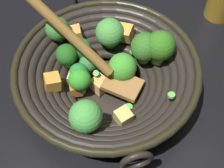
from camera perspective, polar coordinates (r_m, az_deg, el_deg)
The scene contains 2 objects.
ground_plane at distance 0.64m, azimuth -0.88°, elevation -1.01°, with size 4.00×4.00×0.00m, color black.
wok at distance 0.60m, azimuth -0.99°, elevation 2.16°, with size 0.35×0.35×0.21m.
Camera 1 is at (0.25, 0.23, 0.54)m, focal length 51.00 mm.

